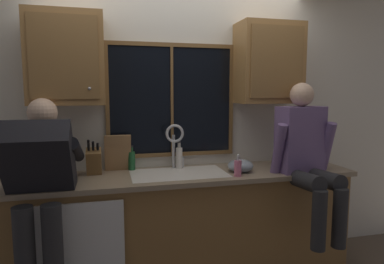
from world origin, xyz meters
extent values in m
cube|color=silver|center=(0.00, 0.06, 1.27)|extent=(5.32, 0.12, 2.55)
cube|color=black|center=(-0.01, -0.01, 1.52)|extent=(1.10, 0.02, 0.95)
cube|color=brown|center=(-0.01, -0.02, 2.02)|extent=(1.17, 0.02, 0.04)
cube|color=brown|center=(-0.01, -0.02, 1.03)|extent=(1.17, 0.02, 0.04)
cube|color=brown|center=(-0.58, -0.02, 1.52)|extent=(0.03, 0.02, 0.95)
cube|color=brown|center=(0.55, -0.02, 1.52)|extent=(0.03, 0.02, 0.95)
cube|color=brown|center=(-0.01, -0.02, 1.52)|extent=(0.02, 0.02, 0.95)
cube|color=olive|center=(0.00, -0.29, 0.44)|extent=(2.92, 0.58, 0.88)
cube|color=gray|center=(0.00, -0.31, 0.90)|extent=(2.98, 0.62, 0.04)
cube|color=white|center=(-0.79, -0.61, 0.46)|extent=(0.60, 0.02, 0.74)
cube|color=#9E703D|center=(-0.88, -0.17, 1.86)|extent=(0.58, 0.33, 0.72)
cube|color=olive|center=(-0.88, -0.34, 1.86)|extent=(0.50, 0.01, 0.62)
sphere|color=#B2B2B7|center=(-0.71, -0.34, 1.63)|extent=(0.02, 0.02, 0.02)
cube|color=#9E703D|center=(0.85, -0.17, 1.86)|extent=(0.58, 0.33, 0.72)
cube|color=olive|center=(0.85, -0.34, 1.86)|extent=(0.50, 0.01, 0.62)
sphere|color=#B2B2B7|center=(1.03, -0.34, 1.63)|extent=(0.02, 0.02, 0.02)
cube|color=white|center=(-0.01, -0.30, 0.91)|extent=(0.80, 0.46, 0.02)
cube|color=beige|center=(-0.21, -0.30, 0.81)|extent=(0.36, 0.42, 0.20)
cube|color=beige|center=(0.19, -0.30, 0.81)|extent=(0.36, 0.42, 0.20)
cube|color=white|center=(-0.01, -0.30, 0.81)|extent=(0.04, 0.42, 0.20)
cylinder|color=silver|center=(-0.01, -0.08, 1.07)|extent=(0.03, 0.03, 0.30)
torus|color=silver|center=(-0.01, -0.14, 1.24)|extent=(0.16, 0.02, 0.16)
cylinder|color=silver|center=(0.07, -0.08, 0.97)|extent=(0.03, 0.03, 0.09)
cube|color=black|center=(-1.04, -0.60, 1.12)|extent=(0.44, 0.50, 0.61)
sphere|color=beige|center=(-1.04, -0.39, 1.45)|extent=(0.21, 0.21, 0.21)
cylinder|color=black|center=(-1.26, -0.42, 1.17)|extent=(0.09, 0.52, 0.26)
cylinder|color=black|center=(-0.82, -0.42, 1.17)|extent=(0.09, 0.52, 0.26)
cylinder|color=#262628|center=(0.93, -0.69, 0.90)|extent=(0.14, 0.43, 0.16)
cylinder|color=#262628|center=(1.11, -0.69, 0.90)|extent=(0.14, 0.43, 0.16)
cylinder|color=#262628|center=(0.93, -0.91, 0.65)|extent=(0.11, 0.11, 0.46)
cylinder|color=#262628|center=(1.11, -0.91, 0.65)|extent=(0.11, 0.11, 0.46)
cube|color=slate|center=(1.02, -0.47, 1.20)|extent=(0.42, 0.25, 0.56)
sphere|color=beige|center=(1.02, -0.47, 1.58)|extent=(0.20, 0.20, 0.20)
cylinder|color=slate|center=(0.79, -0.52, 1.12)|extent=(0.08, 0.20, 0.47)
cylinder|color=slate|center=(1.25, -0.52, 1.12)|extent=(0.08, 0.20, 0.47)
cube|color=brown|center=(-0.70, -0.17, 1.02)|extent=(0.12, 0.18, 0.25)
cylinder|color=black|center=(-0.74, -0.23, 1.18)|extent=(0.02, 0.05, 0.09)
cylinder|color=black|center=(-0.70, -0.22, 1.17)|extent=(0.02, 0.04, 0.08)
cylinder|color=black|center=(-0.67, -0.22, 1.16)|extent=(0.02, 0.04, 0.06)
cube|color=#997047|center=(-0.51, -0.08, 1.08)|extent=(0.22, 0.09, 0.32)
ellipsoid|color=#8C99A8|center=(0.52, -0.36, 0.97)|extent=(0.22, 0.22, 0.11)
cylinder|color=pink|center=(0.43, -0.51, 0.99)|extent=(0.06, 0.06, 0.13)
cylinder|color=silver|center=(0.43, -0.51, 1.07)|extent=(0.02, 0.02, 0.04)
cylinder|color=silver|center=(0.43, -0.53, 1.10)|extent=(0.01, 0.04, 0.01)
cylinder|color=#1E592D|center=(-0.39, -0.07, 1.00)|extent=(0.06, 0.06, 0.16)
cylinder|color=#184724|center=(-0.39, -0.07, 1.10)|extent=(0.03, 0.03, 0.04)
cylinder|color=black|center=(-0.39, -0.07, 1.13)|extent=(0.03, 0.03, 0.01)
cylinder|color=silver|center=(0.03, -0.12, 1.01)|extent=(0.06, 0.06, 0.19)
cylinder|color=#B3AFA7|center=(0.03, -0.12, 1.13)|extent=(0.03, 0.03, 0.05)
cylinder|color=black|center=(0.03, -0.12, 1.16)|extent=(0.03, 0.03, 0.01)
camera|label=1|loc=(-0.59, -3.02, 1.61)|focal=31.54mm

